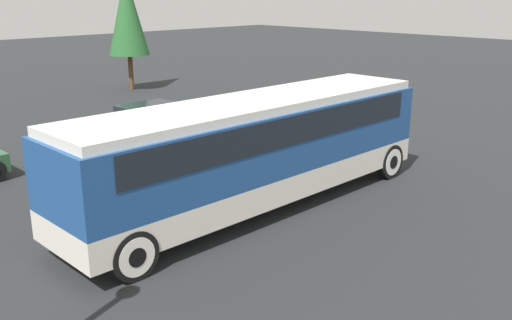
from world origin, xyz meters
name	(u,v)px	position (x,y,z in m)	size (l,w,h in m)	color
ground_plane	(256,207)	(0.00, 0.00, 0.00)	(120.00, 120.00, 0.00)	#26282B
tour_bus	(259,142)	(0.10, 0.00, 1.83)	(11.42, 2.61, 3.03)	silver
parked_car_near	(153,121)	(2.50, 8.50, 0.68)	(4.37, 1.91, 1.36)	#7A6B5B
parked_car_mid	(248,117)	(5.74, 6.31, 0.67)	(4.13, 1.82, 1.33)	navy
tree_center	(127,14)	(8.22, 18.94, 4.40)	(2.34, 2.34, 6.77)	brown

